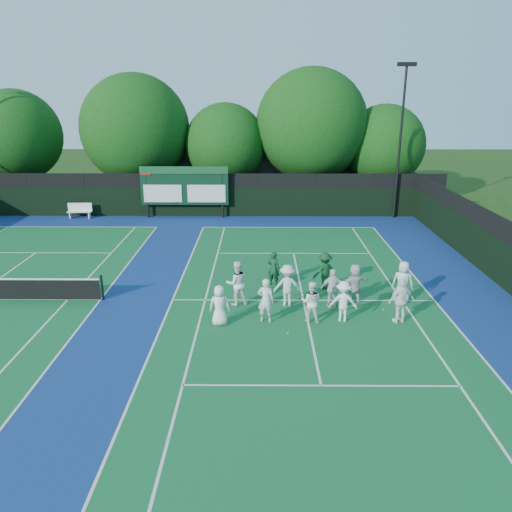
{
  "coord_description": "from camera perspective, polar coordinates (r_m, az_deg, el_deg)",
  "views": [
    {
      "loc": [
        -1.83,
        -18.25,
        8.27
      ],
      "look_at": [
        -2.0,
        3.0,
        1.3
      ],
      "focal_mm": 35.0,
      "sensor_mm": 36.0,
      "label": 1
    }
  ],
  "objects": [
    {
      "name": "player_front_2",
      "position": [
        18.92,
        6.33,
        -5.22
      ],
      "size": [
        0.89,
        0.76,
        1.6
      ],
      "primitive_type": "imported",
      "rotation": [
        0.0,
        0.0,
        2.92
      ],
      "color": "white",
      "rests_on": "ground"
    },
    {
      "name": "player_front_0",
      "position": [
        18.62,
        -4.2,
        -5.64
      ],
      "size": [
        0.76,
        0.51,
        1.55
      ],
      "primitive_type": "imported",
      "rotation": [
        0.0,
        0.0,
        3.16
      ],
      "color": "white",
      "rests_on": "ground"
    },
    {
      "name": "player_back_4",
      "position": [
        21.36,
        16.42,
        -2.86
      ],
      "size": [
        1.0,
        0.83,
        1.76
      ],
      "primitive_type": "imported",
      "rotation": [
        0.0,
        0.0,
        2.77
      ],
      "color": "silver",
      "rests_on": "ground"
    },
    {
      "name": "player_back_0",
      "position": [
        20.24,
        -2.2,
        -3.12
      ],
      "size": [
        1.05,
        0.91,
        1.86
      ],
      "primitive_type": "imported",
      "rotation": [
        0.0,
        0.0,
        3.4
      ],
      "color": "white",
      "rests_on": "ground"
    },
    {
      "name": "coach_right",
      "position": [
        22.05,
        7.85,
        -1.71
      ],
      "size": [
        1.25,
        1.02,
        1.68
      ],
      "primitive_type": "imported",
      "rotation": [
        0.0,
        0.0,
        3.58
      ],
      "color": "#103D1E",
      "rests_on": "ground"
    },
    {
      "name": "tennis_ball_4",
      "position": [
        22.84,
        1.37,
        -2.98
      ],
      "size": [
        0.07,
        0.07,
        0.07
      ],
      "primitive_type": "sphere",
      "color": "#B3C817",
      "rests_on": "ground"
    },
    {
      "name": "court_apron",
      "position": [
        21.36,
        -10.88,
        -4.95
      ],
      "size": [
        34.0,
        32.0,
        0.01
      ],
      "primitive_type": "cube",
      "color": "navy",
      "rests_on": "ground"
    },
    {
      "name": "near_court",
      "position": [
        21.03,
        5.43,
        -5.06
      ],
      "size": [
        11.05,
        23.85,
        0.01
      ],
      "color": "#125B2C",
      "rests_on": "ground"
    },
    {
      "name": "tree_c",
      "position": [
        38.1,
        -3.25,
        12.41
      ],
      "size": [
        6.01,
        6.01,
        7.64
      ],
      "color": "black",
      "rests_on": "ground"
    },
    {
      "name": "player_front_4",
      "position": [
        19.46,
        16.26,
        -4.92
      ],
      "size": [
        1.12,
        0.71,
        1.77
      ],
      "primitive_type": "imported",
      "rotation": [
        0.0,
        0.0,
        3.44
      ],
      "color": "white",
      "rests_on": "ground"
    },
    {
      "name": "player_back_3",
      "position": [
        20.9,
        11.2,
        -3.06
      ],
      "size": [
        1.61,
        1.0,
        1.65
      ],
      "primitive_type": "imported",
      "rotation": [
        0.0,
        0.0,
        3.5
      ],
      "color": "silver",
      "rests_on": "ground"
    },
    {
      "name": "ground",
      "position": [
        20.12,
        5.67,
        -6.2
      ],
      "size": [
        120.0,
        120.0,
        0.0
      ],
      "primitive_type": "plane",
      "color": "#1B370F",
      "rests_on": "ground"
    },
    {
      "name": "tennis_ball_2",
      "position": [
        20.65,
        14.38,
        -5.96
      ],
      "size": [
        0.07,
        0.07,
        0.07
      ],
      "primitive_type": "sphere",
      "color": "#B3C817",
      "rests_on": "ground"
    },
    {
      "name": "player_front_1",
      "position": [
        18.75,
        1.13,
        -5.09
      ],
      "size": [
        0.71,
        0.54,
        1.74
      ],
      "primitive_type": "imported",
      "rotation": [
        0.0,
        0.0,
        2.94
      ],
      "color": "silver",
      "rests_on": "ground"
    },
    {
      "name": "bench",
      "position": [
        36.68,
        -19.49,
        4.98
      ],
      "size": [
        1.66,
        0.49,
        1.04
      ],
      "color": "white",
      "rests_on": "ground"
    },
    {
      "name": "tree_d",
      "position": [
        38.11,
        6.58,
        14.35
      ],
      "size": [
        8.17,
        8.17,
        10.12
      ],
      "color": "black",
      "rests_on": "ground"
    },
    {
      "name": "light_pole_right",
      "position": [
        35.27,
        16.31,
        14.26
      ],
      "size": [
        1.2,
        0.3,
        10.12
      ],
      "color": "black",
      "rests_on": "ground"
    },
    {
      "name": "tennis_ball_1",
      "position": [
        20.76,
        11.09,
        -5.57
      ],
      "size": [
        0.07,
        0.07,
        0.07
      ],
      "primitive_type": "sphere",
      "color": "#B3C817",
      "rests_on": "ground"
    },
    {
      "name": "player_back_2",
      "position": [
        20.22,
        8.77,
        -3.68
      ],
      "size": [
        0.97,
        0.42,
        1.64
      ],
      "primitive_type": "imported",
      "rotation": [
        0.0,
        0.0,
        3.12
      ],
      "color": "silver",
      "rests_on": "ground"
    },
    {
      "name": "tree_b",
      "position": [
        38.99,
        -13.34,
        13.62
      ],
      "size": [
        8.01,
        8.01,
        9.71
      ],
      "color": "black",
      "rests_on": "ground"
    },
    {
      "name": "scoreboard",
      "position": [
        34.77,
        -8.2,
        7.9
      ],
      "size": [
        6.0,
        0.21,
        3.55
      ],
      "color": "black",
      "rests_on": "ground"
    },
    {
      "name": "tennis_ball_3",
      "position": [
        22.74,
        -3.1,
        -3.11
      ],
      "size": [
        0.07,
        0.07,
        0.07
      ],
      "primitive_type": "sphere",
      "color": "#B3C817",
      "rests_on": "ground"
    },
    {
      "name": "clubhouse",
      "position": [
        42.72,
        0.23,
        9.71
      ],
      "size": [
        18.0,
        6.0,
        4.0
      ],
      "primitive_type": "cube",
      "color": "slate",
      "rests_on": "ground"
    },
    {
      "name": "tennis_ball_5",
      "position": [
        21.59,
        8.82,
        -4.49
      ],
      "size": [
        0.07,
        0.07,
        0.07
      ],
      "primitive_type": "sphere",
      "color": "#B3C817",
      "rests_on": "ground"
    },
    {
      "name": "tree_e",
      "position": [
        39.16,
        14.6,
        11.92
      ],
      "size": [
        5.98,
        5.98,
        7.55
      ],
      "color": "black",
      "rests_on": "ground"
    },
    {
      "name": "back_fence",
      "position": [
        35.19,
        -6.4,
        6.71
      ],
      "size": [
        34.0,
        0.08,
        3.0
      ],
      "color": "black",
      "rests_on": "ground"
    },
    {
      "name": "player_front_3",
      "position": [
        19.14,
        9.95,
        -5.12
      ],
      "size": [
        1.1,
        0.72,
        1.59
      ],
      "primitive_type": "imported",
      "rotation": [
        0.0,
        0.0,
        3.01
      ],
      "color": "white",
      "rests_on": "ground"
    },
    {
      "name": "tennis_ball_0",
      "position": [
        18.2,
        3.69,
        -8.8
      ],
      "size": [
        0.07,
        0.07,
        0.07
      ],
      "primitive_type": "sphere",
      "color": "#B3C817",
      "rests_on": "ground"
    },
    {
      "name": "tree_a",
      "position": [
        42.0,
        -25.48,
        12.1
      ],
      "size": [
        6.69,
        6.69,
        8.61
      ],
      "color": "black",
      "rests_on": "ground"
    },
    {
      "name": "player_back_1",
      "position": [
        20.22,
        3.6,
        -3.36
      ],
      "size": [
        1.15,
        0.69,
        1.73
      ],
      "primitive_type": "imported",
      "rotation": [
        0.0,
        0.0,
        3.19
      ],
      "color": "silver",
      "rests_on": "ground"
    },
    {
      "name": "coach_left",
      "position": [
        22.29,
        2.04,
        -1.45
      ],
      "size": [
        0.69,
        0.59,
        1.59
      ],
      "primitive_type": "imported",
      "rotation": [
        0.0,
        0.0,
        2.72
      ],
      "color": "#103B23",
      "rests_on": "ground"
    }
  ]
}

